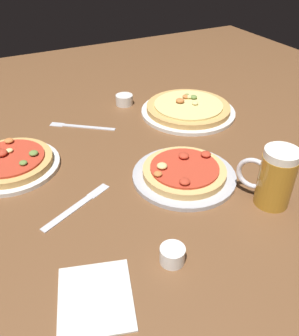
{
  "coord_description": "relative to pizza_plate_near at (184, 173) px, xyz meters",
  "views": [
    {
      "loc": [
        -0.36,
        -0.7,
        0.57
      ],
      "look_at": [
        0.0,
        0.0,
        0.02
      ],
      "focal_mm": 38.25,
      "sensor_mm": 36.0,
      "label": 1
    }
  ],
  "objects": [
    {
      "name": "fork_left",
      "position": [
        -0.16,
        0.4,
        -0.01
      ],
      "size": [
        0.19,
        0.15,
        0.01
      ],
      "color": "silver",
      "rests_on": "ground_plane"
    },
    {
      "name": "pizza_plate_side",
      "position": [
        -0.4,
        0.26,
        0.0
      ],
      "size": [
        0.26,
        0.26,
        0.05
      ],
      "color": "silver",
      "rests_on": "ground_plane"
    },
    {
      "name": "beer_mug_dark",
      "position": [
        0.13,
        -0.18,
        0.06
      ],
      "size": [
        0.1,
        0.13,
        0.15
      ],
      "color": "#B27A23",
      "rests_on": "ground_plane"
    },
    {
      "name": "ramekin_sauce",
      "position": [
        -0.17,
        -0.23,
        0.0
      ],
      "size": [
        0.05,
        0.05,
        0.04
      ],
      "primitive_type": "cylinder",
      "color": "white",
      "rests_on": "ground_plane"
    },
    {
      "name": "pizza_plate_far",
      "position": [
        0.21,
        0.32,
        0.0
      ],
      "size": [
        0.33,
        0.33,
        0.05
      ],
      "color": "silver",
      "rests_on": "ground_plane"
    },
    {
      "name": "pizza_plate_near",
      "position": [
        0.0,
        0.0,
        0.0
      ],
      "size": [
        0.28,
        0.28,
        0.05
      ],
      "color": "#B2B2B7",
      "rests_on": "ground_plane"
    },
    {
      "name": "ground_plane",
      "position": [
        -0.07,
        0.06,
        -0.03
      ],
      "size": [
        2.4,
        2.4,
        0.03
      ],
      "primitive_type": "cube",
      "color": "brown"
    },
    {
      "name": "napkin_folded",
      "position": [
        -0.34,
        -0.24,
        -0.01
      ],
      "size": [
        0.17,
        0.19,
        0.01
      ],
      "primitive_type": "cube",
      "rotation": [
        0.0,
        0.0,
        -0.3
      ],
      "color": "silver",
      "rests_on": "ground_plane"
    },
    {
      "name": "ramekin_butter",
      "position": [
        0.04,
        0.49,
        0.0
      ],
      "size": [
        0.06,
        0.06,
        0.04
      ],
      "primitive_type": "cylinder",
      "color": "silver",
      "rests_on": "ground_plane"
    },
    {
      "name": "knife_right",
      "position": [
        -0.29,
        0.02,
        -0.01
      ],
      "size": [
        0.2,
        0.11,
        0.01
      ],
      "color": "silver",
      "rests_on": "ground_plane"
    }
  ]
}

